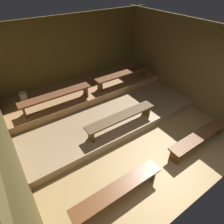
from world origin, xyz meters
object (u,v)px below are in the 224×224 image
bench_floor_right (199,137)px  bench_middle_right (123,74)px  pail_middle (24,97)px  bench_middle_left (56,96)px  bench_floor_left (118,190)px  bench_lower_center (121,117)px

bench_floor_right → bench_middle_right: 3.29m
bench_middle_right → pail_middle: size_ratio=7.30×
bench_floor_right → pail_middle: 5.24m
bench_middle_left → pail_middle: 1.12m
bench_floor_left → bench_middle_left: 3.29m
bench_floor_right → pail_middle: (-3.34, 4.03, 0.30)m
bench_floor_left → bench_lower_center: (1.23, 1.57, 0.24)m
bench_middle_left → bench_middle_right: 2.50m
bench_middle_left → bench_floor_left: bearing=-91.0°
bench_lower_center → pail_middle: pail_middle is taller
bench_middle_right → bench_lower_center: bearing=-128.2°
bench_middle_left → pail_middle: size_ratio=7.30×
bench_floor_right → bench_middle_right: (-0.06, 3.25, 0.48)m
bench_lower_center → bench_floor_left: bearing=-128.1°
pail_middle → bench_middle_right: bearing=-13.4°
bench_floor_left → bench_middle_right: bench_middle_right is taller
bench_floor_left → bench_floor_right: same height
bench_floor_left → bench_floor_right: bearing=0.0°
bench_lower_center → bench_middle_right: bearing=51.8°
bench_floor_right → bench_lower_center: size_ratio=0.95×
bench_middle_left → bench_middle_right: same height
bench_floor_right → bench_middle_right: bearing=91.0°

